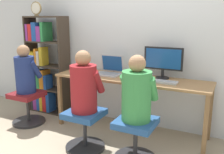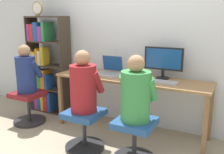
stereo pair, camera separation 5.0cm
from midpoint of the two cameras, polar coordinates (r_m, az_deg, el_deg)
The scene contains 15 objects.
ground_plane at distance 3.38m, azimuth 1.72°, elevation -14.01°, with size 14.00×14.00×0.00m, color tan.
wall_back at distance 3.59m, azimuth 6.11°, elevation 9.20°, with size 10.00×0.05×2.60m.
desk at distance 3.37m, azimuth 3.79°, elevation -1.53°, with size 2.11×0.55×0.77m.
desktop_monitor at distance 3.33m, azimuth 11.17°, elevation 3.54°, with size 0.51×0.18×0.41m.
laptop at distance 3.54m, azimuth -1.07°, elevation 1.51°, with size 0.35×0.31×0.27m.
keyboard at distance 3.16m, azimuth 10.20°, elevation -0.95°, with size 0.46×0.15×0.03m.
computer_mouse_by_keyboard at distance 3.24m, azimuth 5.43°, elevation -0.35°, with size 0.06×0.10×0.03m.
office_chair_left at distance 2.83m, azimuth 4.86°, elevation -13.65°, with size 0.48×0.48×0.48m.
office_chair_right at distance 3.07m, azimuth -6.71°, elevation -11.38°, with size 0.48×0.48×0.48m.
person_at_monitor at distance 2.64m, azimuth 5.13°, elevation -3.55°, with size 0.39×0.35×0.71m.
person_at_laptop at distance 2.90m, azimuth -6.92°, elevation -1.87°, with size 0.38×0.35×0.72m.
bookshelf at distance 4.29m, azimuth -15.71°, elevation 1.88°, with size 0.70×0.28×1.58m.
desk_clock at distance 4.19m, azimuth -17.29°, elevation 14.73°, with size 0.20×0.03×0.22m.
office_chair_side at distance 3.98m, azimuth -19.05°, elevation -6.23°, with size 0.48×0.48×0.48m.
person_near_shelf at distance 3.85m, azimuth -19.57°, elevation 1.14°, with size 0.35×0.33×0.70m.
Camera 1 is at (1.24, -2.74, 1.55)m, focal length 40.00 mm.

